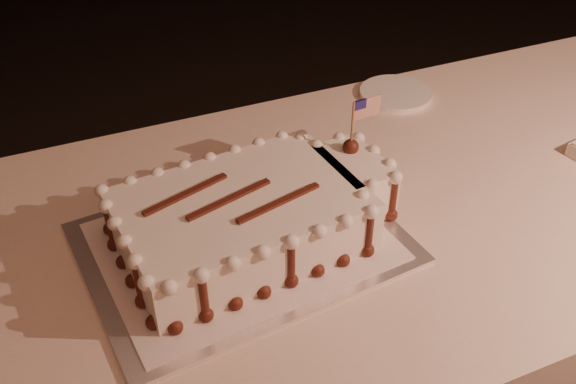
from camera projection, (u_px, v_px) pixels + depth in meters
name	position (u px, v px, depth m)	size (l,w,h in m)	color
banquet_table	(425.00, 316.00, 1.41)	(2.40, 0.80, 0.75)	beige
cake_board	(242.00, 243.00, 1.03)	(0.49, 0.37, 0.01)	white
doily	(242.00, 241.00, 1.03)	(0.44, 0.33, 0.00)	white
sheet_cake	(256.00, 214.00, 1.01)	(0.47, 0.30, 0.18)	white
side_plate	(396.00, 94.00, 1.42)	(0.16, 0.16, 0.01)	white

